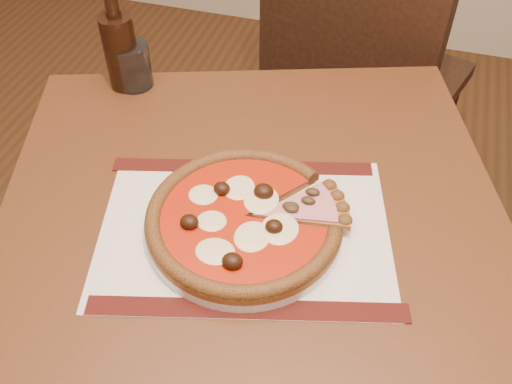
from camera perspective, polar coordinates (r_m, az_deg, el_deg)
table at (r=0.97m, az=-0.35°, el=-6.24°), size 1.02×1.02×0.75m
chair_far at (r=1.58m, az=10.26°, el=11.73°), size 0.57×0.57×0.97m
placemat at (r=0.87m, az=-1.16°, el=-3.85°), size 0.51×0.42×0.00m
plate at (r=0.86m, az=-1.17°, el=-3.42°), size 0.30×0.30×0.02m
pizza at (r=0.85m, az=-1.21°, el=-2.55°), size 0.30×0.30×0.04m
ham_slice at (r=0.88m, az=5.17°, el=-0.98°), size 0.14×0.11×0.02m
water_glass at (r=1.16m, az=-12.28°, el=12.26°), size 0.08×0.08×0.09m
bottle at (r=1.14m, az=-13.42°, el=13.83°), size 0.06×0.06×0.21m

